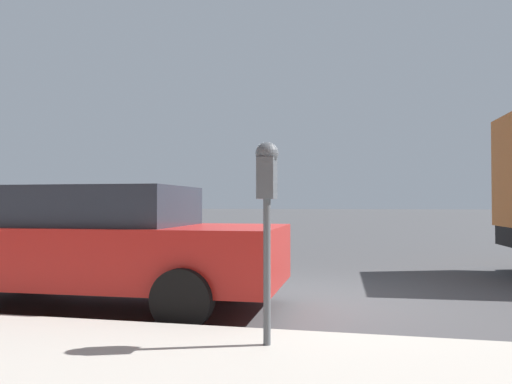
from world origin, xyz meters
name	(u,v)px	position (x,y,z in m)	size (l,w,h in m)	color
ground_plane	(301,299)	(0.00, 0.00, 0.00)	(220.00, 220.00, 0.00)	#424244
parking_meter	(267,189)	(-2.72, -0.05, 1.41)	(0.21, 0.19, 1.66)	#4C5156
car_red	(95,243)	(-1.04, 2.47, 0.80)	(2.10, 4.65, 1.51)	#B21E19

